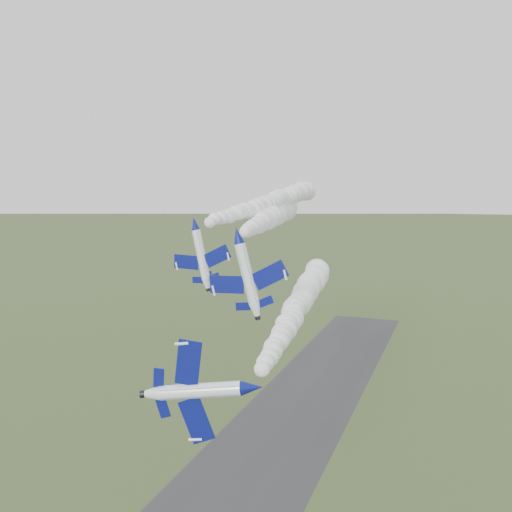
# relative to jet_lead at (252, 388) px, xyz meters

# --- Properties ---
(runway) EXTENTS (24.00, 260.00, 0.04)m
(runway) POSITION_rel_jet_lead_xyz_m (-14.56, 33.97, -30.68)
(runway) COLOR #303033
(runway) RESTS_ON ground
(jet_lead) EXTENTS (3.86, 13.13, 10.78)m
(jet_lead) POSITION_rel_jet_lead_xyz_m (0.00, 0.00, 0.00)
(jet_lead) COLOR white
(smoke_trail_jet_lead) EXTENTS (15.11, 60.62, 4.83)m
(smoke_trail_jet_lead) POSITION_rel_jet_lead_xyz_m (-4.83, 33.43, 1.36)
(smoke_trail_jet_lead) COLOR white
(jet_pair_left) EXTENTS (9.35, 11.50, 3.32)m
(jet_pair_left) POSITION_rel_jet_lead_xyz_m (-19.21, 26.09, 14.42)
(jet_pair_left) COLOR white
(smoke_trail_jet_pair_left) EXTENTS (5.81, 63.81, 4.74)m
(smoke_trail_jet_pair_left) POSITION_rel_jet_lead_xyz_m (-19.14, 60.71, 16.53)
(smoke_trail_jet_pair_left) COLOR white
(jet_pair_right) EXTENTS (11.64, 14.04, 4.18)m
(jet_pair_right) POSITION_rel_jet_lead_xyz_m (-11.82, 25.27, 12.92)
(jet_pair_right) COLOR white
(smoke_trail_jet_pair_right) EXTENTS (17.80, 57.11, 5.54)m
(smoke_trail_jet_pair_right) POSITION_rel_jet_lead_xyz_m (-17.58, 56.90, 13.72)
(smoke_trail_jet_pair_right) COLOR white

